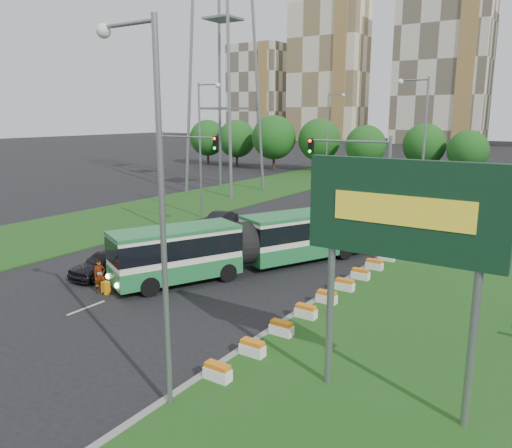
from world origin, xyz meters
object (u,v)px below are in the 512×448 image
Objects in this scene: traffic_mast_left at (178,165)px; pedestrian at (100,276)px; transmission_pylon at (223,0)px; articulated_bus at (248,242)px; billboard at (402,221)px; shopping_trolley at (106,288)px; car_left_near at (105,263)px; car_left_far at (219,220)px; traffic_mast_median at (364,177)px.

pedestrian is at bearing -64.76° from traffic_mast_left.
transmission_pylon reaches higher than articulated_bus.
shopping_trolley is (-16.03, 1.88, -5.84)m from billboard.
car_left_near is at bearing -111.94° from articulated_bus.
traffic_mast_left reaches higher than car_left_far.
billboard is 1.00× the size of traffic_mast_left.
pedestrian reaches higher than shopping_trolley.
car_left_far is 16.50m from pedestrian.
transmission_pylon is 29.16m from car_left_far.
traffic_mast_median is at bearing 78.44° from articulated_bus.
traffic_mast_left is at bearing 37.80° from pedestrian.
car_left_far is 6.14× the size of shopping_trolley.
articulated_bus reaches higher than car_left_far.
articulated_bus is (-4.78, -6.31, -3.65)m from traffic_mast_median.
car_left_near is at bearing -132.50° from traffic_mast_median.
traffic_mast_left reaches higher than pedestrian.
billboard reaches higher than pedestrian.
pedestrian is at bearing -92.58° from articulated_bus.
traffic_mast_left is (-15.16, -1.00, 0.00)m from traffic_mast_median.
traffic_mast_left is 15.53m from shopping_trolley.
billboard reaches higher than articulated_bus.
shopping_trolley is at bearing -90.25° from articulated_bus.
traffic_mast_median is 12.25× the size of shopping_trolley.
car_left_far is at bearing 97.08° from car_left_near.
traffic_mast_median is 1.77× the size of car_left_near.
pedestrian is at bearing -79.93° from car_left_far.
pedestrian is (-4.19, -7.83, -0.78)m from articulated_bus.
articulated_bus is at bearing -50.55° from transmission_pylon.
billboard is 4.35× the size of pedestrian.
transmission_pylon reaches higher than car_left_near.
articulated_bus is at bearing 40.32° from car_left_near.
articulated_bus is 25.78× the size of shopping_trolley.
articulated_bus is at bearing -127.13° from traffic_mast_median.
transmission_pylon reaches higher than pedestrian.
articulated_bus is at bearing -27.08° from traffic_mast_left.
billboard is at bearing -14.28° from car_left_near.
traffic_mast_left reaches higher than car_left_near.
traffic_mast_left is (-22.63, 15.00, -0.81)m from billboard.
articulated_bus is at bearing -48.69° from car_left_far.
car_left_near is at bearing -69.47° from traffic_mast_left.
articulated_bus is at bearing 69.16° from shopping_trolley.
billboard is 17.68m from traffic_mast_median.
car_left_near is at bearing -65.40° from transmission_pylon.
shopping_trolley is (4.72, -15.92, -0.34)m from car_left_far.
billboard reaches higher than shopping_trolley.
transmission_pylon is at bearing 133.48° from billboard.
billboard is at bearing -64.97° from traffic_mast_median.
billboard is 1.77× the size of car_left_near.
transmission_pylon is at bearing 116.86° from traffic_mast_left.
car_left_near is (13.75, -30.03, -21.23)m from transmission_pylon.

